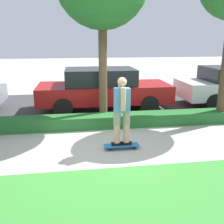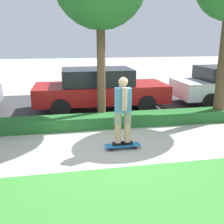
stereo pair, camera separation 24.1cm
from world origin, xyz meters
TOP-DOWN VIEW (x-y plane):
  - ground_plane at (0.00, 0.00)m, footprint 60.00×60.00m
  - street_asphalt at (0.00, 4.20)m, footprint 18.03×5.00m
  - hedge_row at (0.00, 1.60)m, footprint 18.03×0.60m
  - skateboard at (0.21, -0.07)m, footprint 0.83×0.24m
  - skater_person at (0.21, -0.07)m, footprint 0.49×0.41m
  - parked_car_middle at (0.20, 3.61)m, footprint 4.75×1.93m

SIDE VIEW (x-z plane):
  - ground_plane at x=0.00m, z-range 0.00..0.00m
  - street_asphalt at x=0.00m, z-range 0.00..0.01m
  - skateboard at x=0.21m, z-range 0.03..0.13m
  - hedge_row at x=0.00m, z-range 0.00..0.36m
  - parked_car_middle at x=0.20m, z-range 0.03..1.53m
  - skater_person at x=0.21m, z-range 0.15..1.76m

